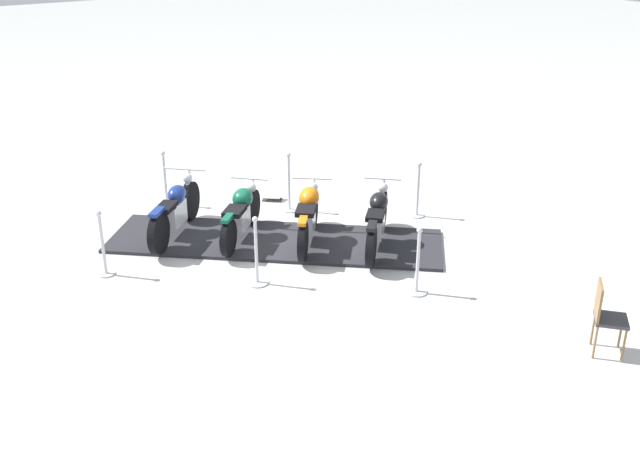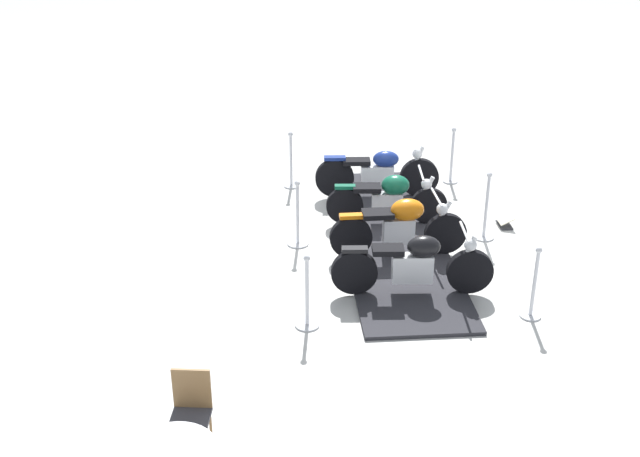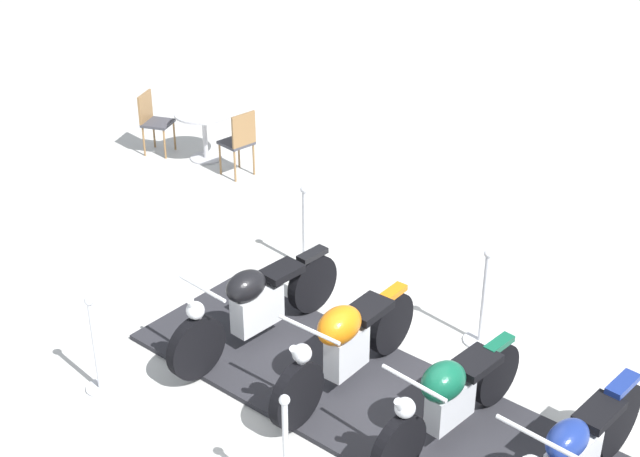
{
  "view_description": "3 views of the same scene",
  "coord_description": "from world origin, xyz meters",
  "px_view_note": "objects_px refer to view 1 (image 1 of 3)",
  "views": [
    {
      "loc": [
        6.13,
        9.69,
        5.19
      ],
      "look_at": [
        -0.09,
        1.19,
        0.66
      ],
      "focal_mm": 40.93,
      "sensor_mm": 36.0,
      "label": 1
    },
    {
      "loc": [
        -6.84,
        9.22,
        5.72
      ],
      "look_at": [
        -0.21,
        1.95,
        0.98
      ],
      "focal_mm": 44.16,
      "sensor_mm": 36.0,
      "label": 2
    },
    {
      "loc": [
        -1.11,
        -6.8,
        5.68
      ],
      "look_at": [
        -0.6,
        1.72,
        1.07
      ],
      "focal_mm": 52.31,
      "sensor_mm": 36.0,
      "label": 3
    }
  ],
  "objects_px": {
    "motorcycle_black": "(378,219)",
    "motorcycle_forest": "(242,212)",
    "stanchion_right_front": "(418,197)",
    "info_placard": "(272,197)",
    "stanchion_left_mid": "(257,263)",
    "stanchion_left_rear": "(103,252)",
    "motorcycle_navy": "(175,210)",
    "stanchion_left_front": "(417,272)",
    "motorcycle_copper": "(309,213)",
    "cafe_chair_near_table": "(606,314)",
    "stanchion_right_rear": "(166,185)",
    "stanchion_right_mid": "(289,192)"
  },
  "relations": [
    {
      "from": "motorcycle_copper",
      "to": "stanchion_left_front",
      "type": "xyz_separation_m",
      "value": [
        -0.27,
        2.39,
        -0.22
      ]
    },
    {
      "from": "motorcycle_navy",
      "to": "stanchion_left_mid",
      "type": "distance_m",
      "value": 2.34
    },
    {
      "from": "motorcycle_black",
      "to": "stanchion_right_mid",
      "type": "xyz_separation_m",
      "value": [
        0.25,
        -2.28,
        -0.15
      ]
    },
    {
      "from": "motorcycle_navy",
      "to": "stanchion_left_rear",
      "type": "xyz_separation_m",
      "value": [
        1.55,
        0.67,
        -0.12
      ]
    },
    {
      "from": "stanchion_right_front",
      "to": "stanchion_left_mid",
      "type": "distance_m",
      "value": 3.89
    },
    {
      "from": "stanchion_right_mid",
      "to": "stanchion_right_rear",
      "type": "height_order",
      "value": "stanchion_right_mid"
    },
    {
      "from": "motorcycle_navy",
      "to": "info_placard",
      "type": "relative_size",
      "value": 4.11
    },
    {
      "from": "motorcycle_copper",
      "to": "motorcycle_navy",
      "type": "distance_m",
      "value": 2.32
    },
    {
      "from": "stanchion_left_front",
      "to": "stanchion_right_front",
      "type": "xyz_separation_m",
      "value": [
        -2.09,
        -2.22,
        0.03
      ]
    },
    {
      "from": "stanchion_left_front",
      "to": "motorcycle_copper",
      "type": "bearing_deg",
      "value": -83.54
    },
    {
      "from": "motorcycle_forest",
      "to": "stanchion_left_mid",
      "type": "xyz_separation_m",
      "value": [
        0.65,
        1.53,
        -0.19
      ]
    },
    {
      "from": "stanchion_left_front",
      "to": "stanchion_left_rear",
      "type": "bearing_deg",
      "value": -43.25
    },
    {
      "from": "motorcycle_copper",
      "to": "stanchion_right_rear",
      "type": "xyz_separation_m",
      "value": [
        1.16,
        -3.14,
        -0.16
      ]
    },
    {
      "from": "motorcycle_forest",
      "to": "stanchion_left_rear",
      "type": "distance_m",
      "value": 2.41
    },
    {
      "from": "motorcycle_forest",
      "to": "stanchion_left_mid",
      "type": "bearing_deg",
      "value": -155.21
    },
    {
      "from": "stanchion_right_front",
      "to": "cafe_chair_near_table",
      "type": "xyz_separation_m",
      "value": [
        1.29,
        4.8,
        0.19
      ]
    },
    {
      "from": "motorcycle_forest",
      "to": "motorcycle_black",
      "type": "bearing_deg",
      "value": -85.59
    },
    {
      "from": "stanchion_left_rear",
      "to": "info_placard",
      "type": "distance_m",
      "value": 4.06
    },
    {
      "from": "motorcycle_copper",
      "to": "cafe_chair_near_table",
      "type": "height_order",
      "value": "motorcycle_copper"
    },
    {
      "from": "stanchion_right_front",
      "to": "stanchion_left_mid",
      "type": "bearing_deg",
      "value": 8.29
    },
    {
      "from": "stanchion_left_rear",
      "to": "cafe_chair_near_table",
      "type": "bearing_deg",
      "value": 126.21
    },
    {
      "from": "stanchion_right_mid",
      "to": "info_placard",
      "type": "xyz_separation_m",
      "value": [
        -0.02,
        -0.64,
        -0.31
      ]
    },
    {
      "from": "motorcycle_forest",
      "to": "motorcycle_navy",
      "type": "height_order",
      "value": "motorcycle_navy"
    },
    {
      "from": "stanchion_left_front",
      "to": "stanchion_right_mid",
      "type": "xyz_separation_m",
      "value": [
        -0.32,
        -3.87,
        0.03
      ]
    },
    {
      "from": "motorcycle_copper",
      "to": "motorcycle_navy",
      "type": "relative_size",
      "value": 0.97
    },
    {
      "from": "motorcycle_forest",
      "to": "stanchion_right_mid",
      "type": "relative_size",
      "value": 1.36
    },
    {
      "from": "motorcycle_black",
      "to": "motorcycle_forest",
      "type": "bearing_deg",
      "value": 93.52
    },
    {
      "from": "stanchion_right_rear",
      "to": "stanchion_right_mid",
      "type": "bearing_deg",
      "value": 136.75
    },
    {
      "from": "motorcycle_black",
      "to": "motorcycle_navy",
      "type": "relative_size",
      "value": 1.03
    },
    {
      "from": "stanchion_left_rear",
      "to": "stanchion_right_front",
      "type": "distance_m",
      "value": 5.71
    },
    {
      "from": "motorcycle_forest",
      "to": "motorcycle_navy",
      "type": "bearing_deg",
      "value": 94.99
    },
    {
      "from": "stanchion_left_front",
      "to": "stanchion_right_mid",
      "type": "height_order",
      "value": "stanchion_right_mid"
    },
    {
      "from": "motorcycle_black",
      "to": "motorcycle_navy",
      "type": "distance_m",
      "value": 3.49
    },
    {
      "from": "motorcycle_forest",
      "to": "cafe_chair_near_table",
      "type": "relative_size",
      "value": 1.6
    },
    {
      "from": "stanchion_left_front",
      "to": "cafe_chair_near_table",
      "type": "height_order",
      "value": "stanchion_left_front"
    },
    {
      "from": "stanchion_right_front",
      "to": "stanchion_left_rear",
      "type": "bearing_deg",
      "value": -11.06
    },
    {
      "from": "stanchion_right_front",
      "to": "info_placard",
      "type": "bearing_deg",
      "value": -52.77
    },
    {
      "from": "stanchion_right_rear",
      "to": "stanchion_right_front",
      "type": "distance_m",
      "value": 4.83
    },
    {
      "from": "stanchion_right_mid",
      "to": "cafe_chair_near_table",
      "type": "distance_m",
      "value": 6.48
    },
    {
      "from": "stanchion_right_mid",
      "to": "stanchion_left_mid",
      "type": "xyz_separation_m",
      "value": [
        2.09,
        2.22,
        -0.03
      ]
    },
    {
      "from": "stanchion_left_rear",
      "to": "stanchion_right_mid",
      "type": "bearing_deg",
      "value": -171.71
    },
    {
      "from": "stanchion_right_front",
      "to": "cafe_chair_near_table",
      "type": "distance_m",
      "value": 4.98
    },
    {
      "from": "stanchion_right_rear",
      "to": "cafe_chair_near_table",
      "type": "xyz_separation_m",
      "value": [
        -2.23,
        8.12,
        0.17
      ]
    },
    {
      "from": "motorcycle_black",
      "to": "stanchion_left_front",
      "type": "relative_size",
      "value": 1.64
    },
    {
      "from": "motorcycle_black",
      "to": "stanchion_left_mid",
      "type": "bearing_deg",
      "value": 135.3
    },
    {
      "from": "motorcycle_black",
      "to": "stanchion_left_front",
      "type": "height_order",
      "value": "stanchion_left_front"
    },
    {
      "from": "motorcycle_black",
      "to": "stanchion_right_rear",
      "type": "xyz_separation_m",
      "value": [
        2.01,
        -3.93,
        -0.12
      ]
    },
    {
      "from": "motorcycle_forest",
      "to": "stanchion_right_front",
      "type": "xyz_separation_m",
      "value": [
        -3.2,
        0.97,
        -0.15
      ]
    },
    {
      "from": "stanchion_right_front",
      "to": "motorcycle_copper",
      "type": "bearing_deg",
      "value": -4.26
    },
    {
      "from": "motorcycle_copper",
      "to": "motorcycle_navy",
      "type": "bearing_deg",
      "value": 89.19
    }
  ]
}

